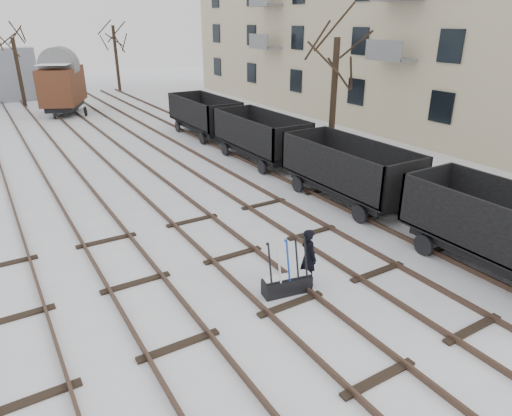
{
  "coord_description": "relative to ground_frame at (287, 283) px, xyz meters",
  "views": [
    {
      "loc": [
        -5.77,
        -7.75,
        6.63
      ],
      "look_at": [
        1.07,
        3.41,
        1.2
      ],
      "focal_mm": 32.0,
      "sensor_mm": 36.0,
      "label": 1
    }
  ],
  "objects": [
    {
      "name": "box_van_wagon",
      "position": [
        -0.17,
        28.72,
        1.89
      ],
      "size": [
        4.31,
        5.51,
        3.74
      ],
      "rotation": [
        0.0,
        0.0,
        -0.41
      ],
      "color": "black",
      "rests_on": "ground"
    },
    {
      "name": "ground",
      "position": [
        -0.24,
        -0.52,
        -0.28
      ],
      "size": [
        120.0,
        120.0,
        0.0
      ],
      "primitive_type": "plane",
      "color": "white",
      "rests_on": "ground"
    },
    {
      "name": "freight_wagon_c",
      "position": [
        5.76,
        10.54,
        0.6
      ],
      "size": [
        2.27,
        5.68,
        2.32
      ],
      "color": "black",
      "rests_on": "ground"
    },
    {
      "name": "freight_wagon_d",
      "position": [
        5.76,
        16.94,
        0.6
      ],
      "size": [
        2.27,
        5.68,
        2.32
      ],
      "color": "black",
      "rests_on": "ground"
    },
    {
      "name": "worker",
      "position": [
        0.75,
        0.1,
        0.52
      ],
      "size": [
        0.41,
        0.6,
        1.6
      ],
      "primitive_type": "imported",
      "rotation": [
        0.0,
        0.0,
        1.52
      ],
      "color": "black",
      "rests_on": "ground"
    },
    {
      "name": "tree_near",
      "position": [
        8.68,
        8.64,
        2.66
      ],
      "size": [
        0.3,
        0.3,
        5.88
      ],
      "primitive_type": "cylinder",
      "color": "black",
      "rests_on": "ground"
    },
    {
      "name": "tracks",
      "position": [
        -0.24,
        13.15,
        -0.21
      ],
      "size": [
        13.9,
        52.0,
        0.16
      ],
      "color": "black",
      "rests_on": "ground"
    },
    {
      "name": "tree_far_left",
      "position": [
        -2.44,
        33.87,
        2.38
      ],
      "size": [
        0.3,
        0.3,
        5.33
      ],
      "primitive_type": "cylinder",
      "color": "black",
      "rests_on": "ground"
    },
    {
      "name": "freight_wagon_b",
      "position": [
        5.76,
        4.14,
        0.6
      ],
      "size": [
        2.27,
        5.68,
        2.32
      ],
      "color": "black",
      "rests_on": "ground"
    },
    {
      "name": "freight_wagon_a",
      "position": [
        5.76,
        -2.26,
        0.6
      ],
      "size": [
        2.27,
        5.68,
        2.32
      ],
      "color": "black",
      "rests_on": "ground"
    },
    {
      "name": "tree_far_right",
      "position": [
        6.67,
        38.38,
        2.77
      ],
      "size": [
        0.3,
        0.3,
        6.11
      ],
      "primitive_type": "cylinder",
      "color": "black",
      "rests_on": "ground"
    },
    {
      "name": "ground_frame",
      "position": [
        0.0,
        0.0,
        0.0
      ],
      "size": [
        1.35,
        0.64,
        1.49
      ],
      "rotation": [
        0.0,
        0.0,
        -0.17
      ],
      "color": "black",
      "rests_on": "ground"
    }
  ]
}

